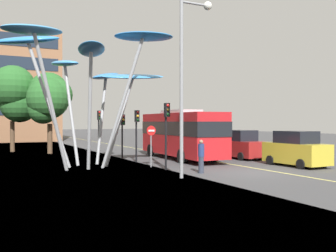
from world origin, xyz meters
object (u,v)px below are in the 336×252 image
at_px(traffic_light_opposite, 99,123).
at_px(street_lamp, 188,66).
at_px(traffic_light_kerb_near, 167,122).
at_px(car_parked_mid, 239,145).
at_px(no_entry_sign, 151,140).
at_px(red_bus, 181,132).
at_px(car_parked_far, 198,141).
at_px(car_parked_near, 296,150).
at_px(traffic_light_island_mid, 123,127).
at_px(pedestrian, 201,156).
at_px(traffic_light_kerb_far, 137,125).
at_px(leaf_sculpture, 84,63).

relative_size(traffic_light_opposite, street_lamp, 0.42).
xyz_separation_m(traffic_light_kerb_near, car_parked_mid, (8.10, 3.77, -1.80)).
relative_size(traffic_light_kerb_near, no_entry_sign, 1.52).
bearing_deg(red_bus, car_parked_far, 46.80).
relative_size(car_parked_near, no_entry_sign, 1.65).
distance_m(traffic_light_island_mid, pedestrian, 9.47).
bearing_deg(traffic_light_opposite, car_parked_far, -16.30).
bearing_deg(car_parked_far, traffic_light_kerb_near, -129.62).
relative_size(traffic_light_kerb_far, pedestrian, 1.97).
height_order(car_parked_mid, pedestrian, car_parked_mid).
bearing_deg(car_parked_mid, pedestrian, -140.41).
bearing_deg(no_entry_sign, car_parked_mid, 14.00).
bearing_deg(car_parked_near, traffic_light_island_mid, 131.83).
distance_m(traffic_light_opposite, no_entry_sign, 10.85).
relative_size(traffic_light_island_mid, no_entry_sign, 1.31).
relative_size(red_bus, car_parked_near, 2.40).
relative_size(traffic_light_kerb_near, street_lamp, 0.43).
bearing_deg(street_lamp, car_parked_far, 56.61).
distance_m(traffic_light_island_mid, car_parked_mid, 8.95).
relative_size(traffic_light_kerb_far, street_lamp, 0.40).
distance_m(red_bus, pedestrian, 7.98).
distance_m(red_bus, car_parked_far, 6.46).
bearing_deg(car_parked_far, traffic_light_island_mid, -161.64).
distance_m(leaf_sculpture, traffic_light_island_mid, 6.80).
bearing_deg(red_bus, car_parked_near, -59.54).
xyz_separation_m(red_bus, leaf_sculpture, (-7.86, -1.99, 4.38)).
height_order(red_bus, traffic_light_kerb_near, traffic_light_kerb_near).
xyz_separation_m(car_parked_near, pedestrian, (-7.10, -0.11, -0.12)).
distance_m(traffic_light_kerb_far, car_parked_mid, 8.25).
bearing_deg(traffic_light_kerb_far, no_entry_sign, -95.17).
bearing_deg(red_bus, traffic_light_island_mid, 154.21).
distance_m(red_bus, traffic_light_kerb_near, 6.67).
relative_size(leaf_sculpture, pedestrian, 5.74).
bearing_deg(no_entry_sign, red_bus, 41.52).
height_order(traffic_light_kerb_near, car_parked_far, traffic_light_kerb_near).
xyz_separation_m(traffic_light_island_mid, car_parked_far, (8.30, 2.76, -1.38)).
height_order(traffic_light_kerb_near, traffic_light_opposite, traffic_light_kerb_near).
bearing_deg(car_parked_near, pedestrian, -179.08).
xyz_separation_m(traffic_light_kerb_far, pedestrian, (1.02, -6.71, -1.68)).
xyz_separation_m(street_lamp, pedestrian, (1.46, 1.10, -4.69)).
height_order(car_parked_near, car_parked_mid, car_parked_near).
xyz_separation_m(red_bus, traffic_light_kerb_far, (-3.85, -0.67, 0.59)).
height_order(leaf_sculpture, traffic_light_kerb_far, leaf_sculpture).
height_order(car_parked_mid, car_parked_far, car_parked_far).
height_order(street_lamp, pedestrian, street_lamp).
xyz_separation_m(traffic_light_island_mid, car_parked_mid, (8.13, -3.47, -1.43)).
xyz_separation_m(traffic_light_island_mid, pedestrian, (1.11, -9.28, -1.51)).
relative_size(traffic_light_opposite, pedestrian, 2.06).
xyz_separation_m(red_bus, traffic_light_island_mid, (-3.93, 1.90, 0.43)).
bearing_deg(red_bus, street_lamp, -116.81).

